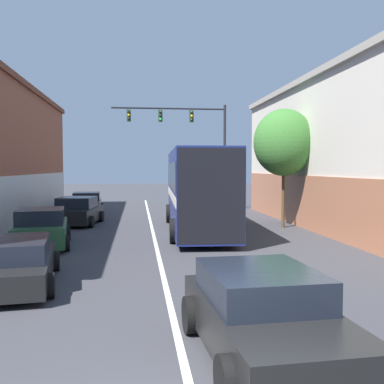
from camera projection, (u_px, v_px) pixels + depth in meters
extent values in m
cube|color=silver|center=(154.00, 236.00, 19.82)|extent=(0.14, 42.93, 0.01)
cube|color=beige|center=(16.00, 203.00, 21.65)|extent=(0.24, 27.00, 2.63)
cube|color=#A86647|center=(311.00, 203.00, 21.51)|extent=(0.24, 21.76, 2.61)
cube|color=navy|center=(197.00, 189.00, 21.15)|extent=(2.92, 10.96, 3.55)
cube|color=black|center=(197.00, 175.00, 21.12)|extent=(2.96, 10.75, 1.14)
cube|color=beige|center=(197.00, 195.00, 21.17)|extent=(2.95, 10.86, 0.36)
cube|color=black|center=(211.00, 196.00, 15.76)|extent=(2.41, 0.16, 3.41)
cylinder|color=black|center=(169.00, 213.00, 24.49)|extent=(0.34, 1.01, 1.00)
cylinder|color=black|center=(215.00, 213.00, 24.69)|extent=(0.34, 1.01, 1.00)
cylinder|color=black|center=(173.00, 231.00, 17.78)|extent=(0.34, 1.01, 1.00)
cylinder|color=black|center=(236.00, 230.00, 17.98)|extent=(0.34, 1.01, 1.00)
cube|color=black|center=(265.00, 326.00, 7.03)|extent=(2.11, 4.28, 0.69)
cube|color=black|center=(260.00, 284.00, 7.24)|extent=(1.83, 2.27, 0.51)
cylinder|color=black|center=(190.00, 315.00, 8.13)|extent=(0.26, 0.69, 0.68)
cylinder|color=black|center=(290.00, 309.00, 8.48)|extent=(0.26, 0.69, 0.68)
cylinder|color=black|center=(228.00, 382.00, 5.59)|extent=(0.26, 0.69, 0.68)
cylinder|color=black|center=(367.00, 369.00, 5.94)|extent=(0.26, 0.69, 0.68)
cube|color=slate|center=(87.00, 206.00, 29.53)|extent=(2.03, 3.93, 0.68)
cube|color=black|center=(87.00, 196.00, 29.31)|extent=(1.77, 2.09, 0.54)
cylinder|color=black|center=(74.00, 207.00, 30.54)|extent=(0.26, 0.60, 0.58)
cylinder|color=black|center=(102.00, 207.00, 30.88)|extent=(0.26, 0.60, 0.58)
cylinder|color=black|center=(71.00, 211.00, 28.21)|extent=(0.26, 0.60, 0.58)
cylinder|color=black|center=(101.00, 210.00, 28.55)|extent=(0.26, 0.60, 0.58)
cube|color=black|center=(15.00, 268.00, 11.46)|extent=(2.35, 4.71, 0.58)
cube|color=black|center=(13.00, 249.00, 11.21)|extent=(1.93, 2.54, 0.49)
cylinder|color=black|center=(56.00, 261.00, 13.05)|extent=(0.29, 0.61, 0.58)
cylinder|color=black|center=(50.00, 285.00, 10.33)|extent=(0.29, 0.61, 0.58)
cube|color=black|center=(78.00, 215.00, 23.64)|extent=(2.36, 4.18, 0.72)
cube|color=black|center=(77.00, 203.00, 23.41)|extent=(1.97, 2.27, 0.58)
cylinder|color=black|center=(66.00, 216.00, 24.89)|extent=(0.29, 0.62, 0.60)
cylinder|color=black|center=(101.00, 216.00, 24.88)|extent=(0.29, 0.62, 0.60)
cylinder|color=black|center=(52.00, 222.00, 22.43)|extent=(0.29, 0.62, 0.60)
cylinder|color=black|center=(91.00, 222.00, 22.42)|extent=(0.29, 0.62, 0.60)
cube|color=#285633|center=(41.00, 233.00, 17.07)|extent=(2.33, 4.18, 0.75)
cube|color=black|center=(41.00, 216.00, 16.84)|extent=(1.94, 2.27, 0.56)
cylinder|color=black|center=(19.00, 235.00, 18.04)|extent=(0.29, 0.60, 0.57)
cylinder|color=black|center=(68.00, 233.00, 18.51)|extent=(0.29, 0.60, 0.57)
cylinder|color=black|center=(10.00, 245.00, 15.66)|extent=(0.29, 0.60, 0.57)
cylinder|color=black|center=(67.00, 243.00, 16.13)|extent=(0.29, 0.60, 0.57)
cylinder|color=black|center=(225.00, 158.00, 31.63)|extent=(0.18, 0.18, 7.38)
cylinder|color=black|center=(169.00, 108.00, 30.97)|extent=(7.86, 0.12, 0.12)
cube|color=#234723|center=(191.00, 116.00, 31.19)|extent=(0.28, 0.24, 0.80)
sphere|color=black|center=(192.00, 112.00, 31.03)|extent=(0.18, 0.18, 0.18)
sphere|color=orange|center=(192.00, 116.00, 31.04)|extent=(0.18, 0.18, 0.18)
sphere|color=black|center=(192.00, 120.00, 31.05)|extent=(0.18, 0.18, 0.18)
cube|color=#234723|center=(160.00, 116.00, 30.93)|extent=(0.28, 0.24, 0.80)
sphere|color=black|center=(160.00, 112.00, 30.77)|extent=(0.18, 0.18, 0.18)
sphere|color=black|center=(160.00, 116.00, 30.78)|extent=(0.18, 0.18, 0.18)
sphere|color=green|center=(160.00, 119.00, 30.79)|extent=(0.18, 0.18, 0.18)
cube|color=#234723|center=(129.00, 115.00, 30.67)|extent=(0.28, 0.24, 0.80)
sphere|color=black|center=(129.00, 112.00, 30.51)|extent=(0.18, 0.18, 0.18)
sphere|color=orange|center=(129.00, 115.00, 30.52)|extent=(0.18, 0.18, 0.18)
sphere|color=black|center=(129.00, 119.00, 30.53)|extent=(0.18, 0.18, 0.18)
cylinder|color=#4C3823|center=(283.00, 198.00, 22.45)|extent=(0.16, 0.16, 2.96)
ellipsoid|color=#38702D|center=(284.00, 142.00, 22.30)|extent=(3.03, 2.73, 3.33)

